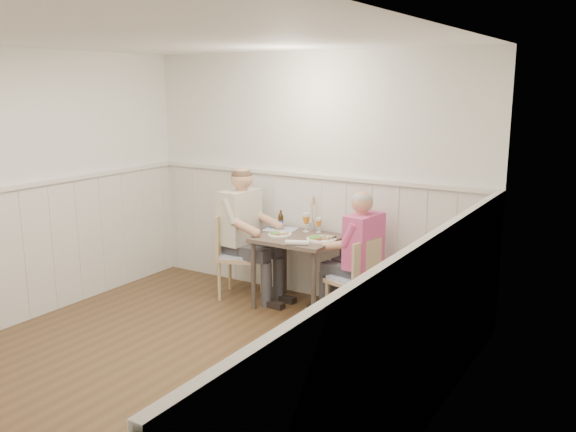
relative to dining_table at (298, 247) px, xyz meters
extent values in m
plane|color=#4C351F|center=(-0.10, -1.84, -0.64)|extent=(4.50, 4.50, 0.00)
cube|color=white|center=(-0.10, 0.41, 0.66)|extent=(4.00, 0.04, 2.60)
cube|color=white|center=(-2.10, -1.84, 0.66)|extent=(0.04, 4.50, 2.60)
cube|color=white|center=(1.90, -1.84, 0.66)|extent=(0.04, 4.50, 2.60)
cube|color=white|center=(-0.10, -1.84, 1.95)|extent=(4.00, 4.50, 0.02)
cube|color=silver|center=(-0.10, 0.39, 0.01)|extent=(3.98, 0.03, 1.30)
cube|color=silver|center=(-2.08, -1.84, 0.01)|extent=(0.03, 4.48, 1.30)
cube|color=silver|center=(1.89, -1.84, 0.01)|extent=(0.03, 4.48, 1.30)
cube|color=silver|center=(-0.10, 0.38, 0.68)|extent=(3.98, 0.06, 0.04)
cube|color=silver|center=(-2.07, -1.84, 0.68)|extent=(0.06, 4.48, 0.04)
cube|color=silver|center=(1.87, -1.84, 0.68)|extent=(0.06, 4.48, 0.04)
cube|color=#483931|center=(0.00, 0.00, 0.09)|extent=(0.80, 0.70, 0.04)
cylinder|color=#3F3833|center=(-0.35, -0.30, -0.28)|extent=(0.05, 0.05, 0.71)
cylinder|color=#3F3833|center=(-0.35, 0.30, -0.28)|extent=(0.05, 0.05, 0.71)
cylinder|color=#3F3833|center=(0.35, -0.30, -0.28)|extent=(0.05, 0.05, 0.71)
cylinder|color=#3F3833|center=(0.35, 0.30, -0.28)|extent=(0.05, 0.05, 0.71)
cube|color=tan|center=(0.64, -0.06, -0.23)|extent=(0.49, 0.49, 0.04)
cube|color=#5A71BB|center=(0.64, -0.06, -0.20)|extent=(0.44, 0.44, 0.03)
cube|color=tan|center=(0.81, -0.11, -0.01)|extent=(0.14, 0.39, 0.42)
cylinder|color=tan|center=(0.76, -0.27, -0.45)|extent=(0.03, 0.03, 0.39)
cylinder|color=tan|center=(0.43, -0.18, -0.45)|extent=(0.03, 0.03, 0.39)
cylinder|color=tan|center=(0.85, 0.06, -0.45)|extent=(0.03, 0.03, 0.39)
cylinder|color=tan|center=(0.52, 0.15, -0.45)|extent=(0.03, 0.03, 0.39)
cube|color=tan|center=(-0.69, -0.05, -0.20)|extent=(0.55, 0.55, 0.04)
cube|color=#5A71BB|center=(-0.69, -0.05, -0.16)|extent=(0.50, 0.50, 0.03)
cube|color=tan|center=(-0.87, -0.12, 0.05)|extent=(0.17, 0.42, 0.45)
cylinder|color=tan|center=(-0.92, 0.06, -0.43)|extent=(0.04, 0.04, 0.42)
cylinder|color=tan|center=(-0.57, 0.18, -0.43)|extent=(0.04, 0.04, 0.42)
cylinder|color=tan|center=(-0.80, -0.29, -0.43)|extent=(0.04, 0.04, 0.42)
cylinder|color=tan|center=(-0.45, -0.17, -0.43)|extent=(0.04, 0.04, 0.42)
cube|color=#3F3F47|center=(0.70, 0.01, -0.43)|extent=(0.46, 0.43, 0.43)
cube|color=#3F3F47|center=(0.52, 0.03, -0.16)|extent=(0.44, 0.39, 0.12)
cube|color=#D15584|center=(0.70, 0.01, 0.16)|extent=(0.28, 0.44, 0.52)
sphere|color=tan|center=(0.70, 0.01, 0.53)|extent=(0.21, 0.21, 0.21)
sphere|color=#A5A5A0|center=(0.70, 0.01, 0.56)|extent=(0.20, 0.20, 0.20)
cube|color=black|center=(0.37, 0.06, 0.16)|extent=(0.02, 0.07, 0.12)
cube|color=#3F3F47|center=(-0.69, -0.02, -0.41)|extent=(0.48, 0.45, 0.47)
cube|color=#3F3F47|center=(-0.48, -0.04, -0.11)|extent=(0.46, 0.40, 0.14)
cube|color=silver|center=(-0.69, -0.02, 0.24)|extent=(0.28, 0.47, 0.57)
sphere|color=tan|center=(-0.69, -0.02, 0.65)|extent=(0.23, 0.23, 0.23)
sphere|color=#4C3828|center=(-0.69, -0.02, 0.68)|extent=(0.22, 0.22, 0.22)
cylinder|color=white|center=(0.27, -0.01, 0.12)|extent=(0.30, 0.30, 0.02)
ellipsoid|color=#3F722D|center=(0.23, -0.05, 0.16)|extent=(0.15, 0.12, 0.06)
sphere|color=tan|center=(0.34, 0.00, 0.15)|extent=(0.04, 0.04, 0.04)
cube|color=#9A6252|center=(0.30, 0.05, 0.14)|extent=(0.09, 0.06, 0.01)
cylinder|color=white|center=(0.36, 0.05, 0.15)|extent=(0.06, 0.06, 0.03)
cylinder|color=white|center=(-0.18, -0.06, 0.12)|extent=(0.24, 0.24, 0.02)
ellipsoid|color=#3F722D|center=(-0.22, -0.09, 0.15)|extent=(0.12, 0.10, 0.04)
sphere|color=tan|center=(-0.13, -0.05, 0.14)|extent=(0.03, 0.03, 0.03)
cylinder|color=silver|center=(0.10, 0.25, 0.11)|extent=(0.06, 0.06, 0.01)
cylinder|color=silver|center=(0.10, 0.25, 0.15)|extent=(0.01, 0.01, 0.07)
cone|color=orange|center=(0.10, 0.25, 0.21)|extent=(0.06, 0.06, 0.06)
cylinder|color=silver|center=(0.10, 0.25, 0.25)|extent=(0.06, 0.06, 0.03)
cylinder|color=silver|center=(-0.03, 0.22, 0.11)|extent=(0.07, 0.07, 0.01)
cylinder|color=silver|center=(-0.03, 0.22, 0.16)|extent=(0.01, 0.01, 0.09)
cone|color=orange|center=(-0.03, 0.22, 0.24)|extent=(0.08, 0.08, 0.08)
cylinder|color=silver|center=(-0.03, 0.22, 0.29)|extent=(0.08, 0.08, 0.03)
cylinder|color=black|center=(-0.32, 0.17, 0.18)|extent=(0.06, 0.06, 0.15)
cone|color=black|center=(-0.32, 0.17, 0.28)|extent=(0.06, 0.06, 0.03)
cylinder|color=black|center=(-0.32, 0.17, 0.30)|extent=(0.02, 0.02, 0.03)
cylinder|color=#2548AB|center=(-0.32, 0.17, 0.19)|extent=(0.06, 0.06, 0.04)
cylinder|color=white|center=(0.16, -0.30, 0.13)|extent=(0.22, 0.14, 0.05)
cylinder|color=silver|center=(-0.02, 0.31, 0.15)|extent=(0.04, 0.04, 0.08)
cylinder|color=tan|center=(-0.02, 0.31, 0.29)|extent=(0.02, 0.02, 0.26)
cone|color=tan|center=(-0.02, 0.31, 0.45)|extent=(0.04, 0.04, 0.09)
cube|color=#5A71BB|center=(-0.31, 0.16, 0.11)|extent=(0.37, 0.31, 0.01)
camera|label=1|loc=(3.05, -5.17, 1.63)|focal=38.00mm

